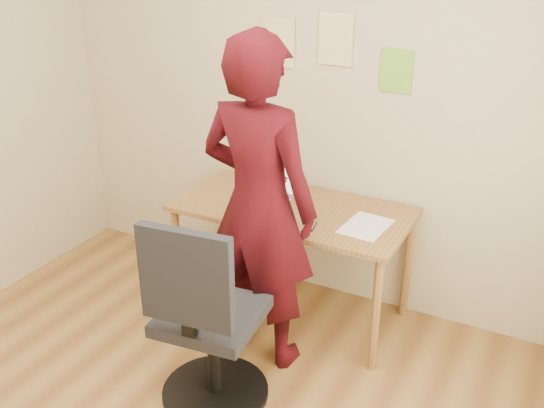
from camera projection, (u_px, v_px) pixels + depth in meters
The scene contains 10 objects.
room at pixel (109, 189), 2.30m from camera, with size 3.58×3.58×2.78m.
desk at pixel (292, 220), 3.65m from camera, with size 1.40×0.70×0.74m.
laptop at pixel (269, 189), 3.74m from camera, with size 0.38×0.35×0.22m.
paper_sheet at pixel (366, 226), 3.38m from camera, with size 0.23×0.32×0.00m, color white.
phone at pixel (310, 226), 3.37m from camera, with size 0.08×0.12×0.01m.
wall_note_left at pixel (279, 42), 3.66m from camera, with size 0.21×0.00×0.30m, color #EAC68B.
wall_note_mid at pixel (336, 39), 3.48m from camera, with size 0.21×0.00×0.30m, color #EAC68B.
wall_note_right at pixel (396, 71), 3.39m from camera, with size 0.18×0.00×0.24m, color #72C02B.
office_chair at pixel (206, 329), 2.97m from camera, with size 0.56×0.56×1.08m.
person at pixel (259, 206), 3.19m from camera, with size 0.67×0.44×1.85m, color #37070C.
Camera 1 is at (1.53, -1.59, 2.25)m, focal length 40.00 mm.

